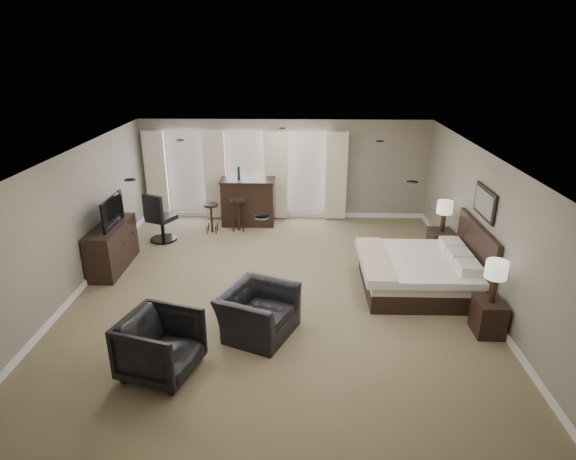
{
  "coord_description": "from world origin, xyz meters",
  "views": [
    {
      "loc": [
        0.43,
        -8.06,
        4.4
      ],
      "look_at": [
        0.2,
        0.4,
        1.1
      ],
      "focal_mm": 30.0,
      "sensor_mm": 36.0,
      "label": 1
    }
  ],
  "objects_px": {
    "armchair_near": "(258,305)",
    "armchair_far": "(160,343)",
    "bar_stool_left": "(212,218)",
    "desk_chair": "(161,217)",
    "lamp_far": "(444,216)",
    "lamp_near": "(494,282)",
    "bar_stool_right": "(239,214)",
    "tv": "(109,222)",
    "nightstand_near": "(488,317)",
    "bed": "(415,258)",
    "bar_counter": "(248,201)",
    "nightstand_far": "(440,245)",
    "dresser": "(112,247)"
  },
  "relations": [
    {
      "from": "armchair_near",
      "to": "armchair_far",
      "type": "relative_size",
      "value": 1.18
    },
    {
      "from": "bar_stool_left",
      "to": "armchair_far",
      "type": "bearing_deg",
      "value": -87.38
    },
    {
      "from": "desk_chair",
      "to": "armchair_far",
      "type": "bearing_deg",
      "value": 129.84
    },
    {
      "from": "lamp_far",
      "to": "armchair_far",
      "type": "relative_size",
      "value": 0.68
    },
    {
      "from": "lamp_near",
      "to": "bar_stool_right",
      "type": "distance_m",
      "value": 6.42
    },
    {
      "from": "armchair_far",
      "to": "bar_stool_right",
      "type": "xyz_separation_m",
      "value": [
        0.4,
        5.63,
        -0.07
      ]
    },
    {
      "from": "tv",
      "to": "armchair_near",
      "type": "xyz_separation_m",
      "value": [
        3.22,
        -2.34,
        -0.5
      ]
    },
    {
      "from": "nightstand_near",
      "to": "desk_chair",
      "type": "distance_m",
      "value": 7.33
    },
    {
      "from": "armchair_near",
      "to": "desk_chair",
      "type": "relative_size",
      "value": 0.98
    },
    {
      "from": "bed",
      "to": "tv",
      "type": "bearing_deg",
      "value": 172.52
    },
    {
      "from": "lamp_near",
      "to": "tv",
      "type": "distance_m",
      "value": 7.27
    },
    {
      "from": "bar_counter",
      "to": "bar_stool_right",
      "type": "distance_m",
      "value": 0.55
    },
    {
      "from": "nightstand_far",
      "to": "armchair_near",
      "type": "relative_size",
      "value": 0.55
    },
    {
      "from": "armchair_near",
      "to": "bar_stool_left",
      "type": "xyz_separation_m",
      "value": [
        -1.53,
        4.4,
        -0.14
      ]
    },
    {
      "from": "bar_counter",
      "to": "bar_stool_left",
      "type": "relative_size",
      "value": 1.85
    },
    {
      "from": "bed",
      "to": "armchair_near",
      "type": "height_order",
      "value": "bed"
    },
    {
      "from": "bar_stool_right",
      "to": "dresser",
      "type": "bearing_deg",
      "value": -136.32
    },
    {
      "from": "bed",
      "to": "armchair_far",
      "type": "xyz_separation_m",
      "value": [
        -4.09,
        -2.6,
        -0.17
      ]
    },
    {
      "from": "tv",
      "to": "desk_chair",
      "type": "xyz_separation_m",
      "value": [
        0.62,
        1.51,
        -0.42
      ]
    },
    {
      "from": "armchair_near",
      "to": "armchair_far",
      "type": "bearing_deg",
      "value": 153.28
    },
    {
      "from": "lamp_far",
      "to": "armchair_far",
      "type": "xyz_separation_m",
      "value": [
        -4.98,
        -4.05,
        -0.48
      ]
    },
    {
      "from": "bar_counter",
      "to": "armchair_near",
      "type": "bearing_deg",
      "value": -82.36
    },
    {
      "from": "nightstand_near",
      "to": "lamp_far",
      "type": "xyz_separation_m",
      "value": [
        0.0,
        2.9,
        0.69
      ]
    },
    {
      "from": "bar_stool_left",
      "to": "bar_stool_right",
      "type": "bearing_deg",
      "value": 15.07
    },
    {
      "from": "armchair_near",
      "to": "desk_chair",
      "type": "distance_m",
      "value": 4.64
    },
    {
      "from": "bar_stool_right",
      "to": "desk_chair",
      "type": "height_order",
      "value": "desk_chair"
    },
    {
      "from": "armchair_near",
      "to": "bar_counter",
      "type": "relative_size",
      "value": 0.85
    },
    {
      "from": "bar_stool_right",
      "to": "bar_stool_left",
      "type": "bearing_deg",
      "value": -164.93
    },
    {
      "from": "armchair_near",
      "to": "desk_chair",
      "type": "xyz_separation_m",
      "value": [
        -2.6,
        3.85,
        0.09
      ]
    },
    {
      "from": "nightstand_near",
      "to": "armchair_far",
      "type": "height_order",
      "value": "armchair_far"
    },
    {
      "from": "armchair_near",
      "to": "bar_stool_left",
      "type": "bearing_deg",
      "value": 42.92
    },
    {
      "from": "lamp_near",
      "to": "tv",
      "type": "xyz_separation_m",
      "value": [
        -6.92,
        2.24,
        0.09
      ]
    },
    {
      "from": "lamp_near",
      "to": "lamp_far",
      "type": "bearing_deg",
      "value": 90.0
    },
    {
      "from": "lamp_far",
      "to": "armchair_near",
      "type": "distance_m",
      "value": 4.79
    },
    {
      "from": "lamp_far",
      "to": "bar_counter",
      "type": "height_order",
      "value": "lamp_far"
    },
    {
      "from": "lamp_far",
      "to": "armchair_near",
      "type": "bearing_deg",
      "value": -140.96
    },
    {
      "from": "nightstand_far",
      "to": "lamp_far",
      "type": "distance_m",
      "value": 0.65
    },
    {
      "from": "bar_stool_left",
      "to": "bar_stool_right",
      "type": "xyz_separation_m",
      "value": [
        0.65,
        0.17,
        0.05
      ]
    },
    {
      "from": "dresser",
      "to": "tv",
      "type": "relative_size",
      "value": 1.55
    },
    {
      "from": "armchair_far",
      "to": "desk_chair",
      "type": "bearing_deg",
      "value": 31.61
    },
    {
      "from": "lamp_far",
      "to": "armchair_near",
      "type": "xyz_separation_m",
      "value": [
        -3.7,
        -3.0,
        -0.46
      ]
    },
    {
      "from": "armchair_near",
      "to": "nightstand_near",
      "type": "bearing_deg",
      "value": -64.62
    },
    {
      "from": "nightstand_near",
      "to": "lamp_near",
      "type": "bearing_deg",
      "value": 0.0
    },
    {
      "from": "bed",
      "to": "bar_stool_left",
      "type": "relative_size",
      "value": 2.81
    },
    {
      "from": "tv",
      "to": "bar_counter",
      "type": "distance_m",
      "value": 3.74
    },
    {
      "from": "bar_stool_left",
      "to": "desk_chair",
      "type": "xyz_separation_m",
      "value": [
        -1.07,
        -0.56,
        0.23
      ]
    },
    {
      "from": "nightstand_far",
      "to": "bar_stool_right",
      "type": "height_order",
      "value": "bar_stool_right"
    },
    {
      "from": "bar_stool_left",
      "to": "lamp_far",
      "type": "bearing_deg",
      "value": -15.03
    },
    {
      "from": "armchair_far",
      "to": "desk_chair",
      "type": "xyz_separation_m",
      "value": [
        -1.32,
        4.9,
        0.1
      ]
    },
    {
      "from": "nightstand_near",
      "to": "dresser",
      "type": "xyz_separation_m",
      "value": [
        -6.92,
        2.24,
        0.18
      ]
    }
  ]
}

